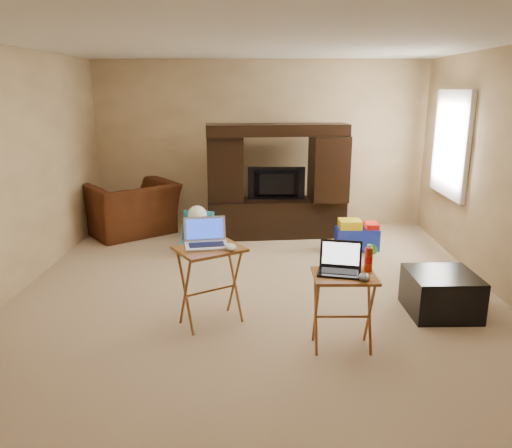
{
  "coord_description": "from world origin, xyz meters",
  "views": [
    {
      "loc": [
        0.08,
        -4.9,
        2.08
      ],
      "look_at": [
        0.0,
        -0.2,
        0.8
      ],
      "focal_mm": 35.0,
      "sensor_mm": 36.0,
      "label": 1
    }
  ],
  "objects_px": {
    "tray_table_left": "(211,286)",
    "laptop_right": "(340,259)",
    "mouse_right": "(364,277)",
    "child_rocker": "(197,233)",
    "water_bottle": "(368,260)",
    "television": "(277,184)",
    "ottoman": "(441,293)",
    "mouse_left": "(231,247)",
    "entertainment_center": "(277,181)",
    "tray_table_right": "(343,312)",
    "laptop_left": "(206,234)",
    "plush_toy": "(195,237)",
    "push_toy": "(357,235)",
    "recliner": "(131,208)"
  },
  "relations": [
    {
      "from": "tray_table_left",
      "to": "laptop_right",
      "type": "xyz_separation_m",
      "value": [
        1.08,
        -0.42,
        0.41
      ]
    },
    {
      "from": "mouse_right",
      "to": "child_rocker",
      "type": "bearing_deg",
      "value": 122.66
    },
    {
      "from": "water_bottle",
      "to": "television",
      "type": "bearing_deg",
      "value": 102.09
    },
    {
      "from": "ottoman",
      "to": "mouse_left",
      "type": "bearing_deg",
      "value": -170.81
    },
    {
      "from": "entertainment_center",
      "to": "tray_table_right",
      "type": "height_order",
      "value": "entertainment_center"
    },
    {
      "from": "child_rocker",
      "to": "mouse_left",
      "type": "bearing_deg",
      "value": -62.49
    },
    {
      "from": "laptop_left",
      "to": "laptop_right",
      "type": "bearing_deg",
      "value": -33.91
    },
    {
      "from": "ottoman",
      "to": "water_bottle",
      "type": "xyz_separation_m",
      "value": [
        -0.84,
        -0.61,
        0.55
      ]
    },
    {
      "from": "plush_toy",
      "to": "laptop_right",
      "type": "xyz_separation_m",
      "value": [
        1.51,
        -2.5,
        0.57
      ]
    },
    {
      "from": "child_rocker",
      "to": "ottoman",
      "type": "height_order",
      "value": "child_rocker"
    },
    {
      "from": "television",
      "to": "push_toy",
      "type": "bearing_deg",
      "value": 148.65
    },
    {
      "from": "tray_table_left",
      "to": "entertainment_center",
      "type": "bearing_deg",
      "value": 44.14
    },
    {
      "from": "television",
      "to": "plush_toy",
      "type": "distance_m",
      "value": 1.41
    },
    {
      "from": "television",
      "to": "child_rocker",
      "type": "xyz_separation_m",
      "value": [
        -1.05,
        -0.76,
        -0.5
      ]
    },
    {
      "from": "push_toy",
      "to": "tray_table_right",
      "type": "height_order",
      "value": "tray_table_right"
    },
    {
      "from": "mouse_left",
      "to": "mouse_right",
      "type": "xyz_separation_m",
      "value": [
        1.06,
        -0.49,
        -0.08
      ]
    },
    {
      "from": "plush_toy",
      "to": "child_rocker",
      "type": "bearing_deg",
      "value": -66.07
    },
    {
      "from": "ottoman",
      "to": "mouse_right",
      "type": "relative_size",
      "value": 4.7
    },
    {
      "from": "mouse_left",
      "to": "water_bottle",
      "type": "distance_m",
      "value": 1.17
    },
    {
      "from": "plush_toy",
      "to": "tray_table_right",
      "type": "height_order",
      "value": "tray_table_right"
    },
    {
      "from": "television",
      "to": "tray_table_left",
      "type": "height_order",
      "value": "television"
    },
    {
      "from": "mouse_left",
      "to": "mouse_right",
      "type": "relative_size",
      "value": 1.11
    },
    {
      "from": "mouse_right",
      "to": "laptop_right",
      "type": "bearing_deg",
      "value": 140.53
    },
    {
      "from": "television",
      "to": "tray_table_left",
      "type": "bearing_deg",
      "value": 75.52
    },
    {
      "from": "mouse_right",
      "to": "plush_toy",
      "type": "bearing_deg",
      "value": 122.5
    },
    {
      "from": "ottoman",
      "to": "mouse_left",
      "type": "height_order",
      "value": "mouse_left"
    },
    {
      "from": "entertainment_center",
      "to": "child_rocker",
      "type": "bearing_deg",
      "value": -149.2
    },
    {
      "from": "child_rocker",
      "to": "ottoman",
      "type": "distance_m",
      "value": 3.12
    },
    {
      "from": "ottoman",
      "to": "laptop_left",
      "type": "height_order",
      "value": "laptop_left"
    },
    {
      "from": "plush_toy",
      "to": "laptop_left",
      "type": "xyz_separation_m",
      "value": [
        0.39,
        -2.04,
        0.65
      ]
    },
    {
      "from": "ottoman",
      "to": "laptop_left",
      "type": "distance_m",
      "value": 2.3
    },
    {
      "from": "tray_table_right",
      "to": "entertainment_center",
      "type": "bearing_deg",
      "value": 96.85
    },
    {
      "from": "laptop_left",
      "to": "laptop_right",
      "type": "relative_size",
      "value": 1.11
    },
    {
      "from": "plush_toy",
      "to": "water_bottle",
      "type": "height_order",
      "value": "water_bottle"
    },
    {
      "from": "tray_table_left",
      "to": "laptop_right",
      "type": "height_order",
      "value": "laptop_right"
    },
    {
      "from": "child_rocker",
      "to": "push_toy",
      "type": "distance_m",
      "value": 2.12
    },
    {
      "from": "tray_table_left",
      "to": "water_bottle",
      "type": "relative_size",
      "value": 3.62
    },
    {
      "from": "water_bottle",
      "to": "mouse_right",
      "type": "bearing_deg",
      "value": -109.29
    },
    {
      "from": "recliner",
      "to": "laptop_left",
      "type": "relative_size",
      "value": 3.13
    },
    {
      "from": "recliner",
      "to": "tray_table_left",
      "type": "height_order",
      "value": "recliner"
    },
    {
      "from": "television",
      "to": "mouse_right",
      "type": "relative_size",
      "value": 6.21
    },
    {
      "from": "entertainment_center",
      "to": "tray_table_right",
      "type": "bearing_deg",
      "value": -88.47
    },
    {
      "from": "laptop_left",
      "to": "mouse_left",
      "type": "relative_size",
      "value": 2.58
    },
    {
      "from": "entertainment_center",
      "to": "push_toy",
      "type": "distance_m",
      "value": 1.38
    },
    {
      "from": "child_rocker",
      "to": "mouse_right",
      "type": "bearing_deg",
      "value": -45.61
    },
    {
      "from": "television",
      "to": "child_rocker",
      "type": "bearing_deg",
      "value": 34.66
    },
    {
      "from": "entertainment_center",
      "to": "laptop_left",
      "type": "xyz_separation_m",
      "value": [
        -0.68,
        -2.79,
        0.04
      ]
    },
    {
      "from": "entertainment_center",
      "to": "plush_toy",
      "type": "xyz_separation_m",
      "value": [
        -1.08,
        -0.75,
        -0.61
      ]
    },
    {
      "from": "plush_toy",
      "to": "mouse_left",
      "type": "relative_size",
      "value": 2.65
    },
    {
      "from": "television",
      "to": "laptop_right",
      "type": "relative_size",
      "value": 2.41
    }
  ]
}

